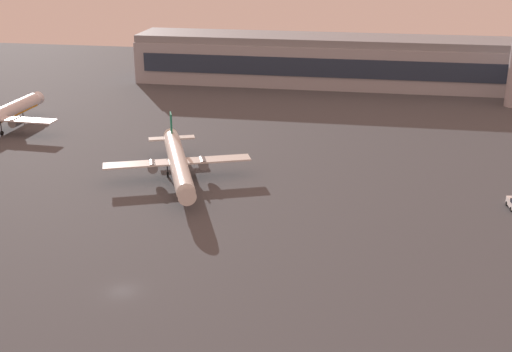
{
  "coord_description": "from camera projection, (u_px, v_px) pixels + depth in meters",
  "views": [
    {
      "loc": [
        34.74,
        -81.87,
        50.55
      ],
      "look_at": [
        12.84,
        41.2,
        4.0
      ],
      "focal_mm": 46.74,
      "sensor_mm": 36.0,
      "label": 1
    }
  ],
  "objects": [
    {
      "name": "terminal_building",
      "position": [
        397.0,
        63.0,
        224.13
      ],
      "size": [
        177.79,
        22.4,
        16.4
      ],
      "color": "#9EA3AD",
      "rests_on": "ground"
    },
    {
      "name": "airplane_taxiway_distant",
      "position": [
        178.0,
        162.0,
        141.65
      ],
      "size": [
        30.58,
        38.8,
        10.37
      ],
      "rotation": [
        0.0,
        0.0,
        3.51
      ],
      "color": "silver",
      "rests_on": "ground"
    },
    {
      "name": "ground_plane",
      "position": [
        123.0,
        291.0,
        98.88
      ],
      "size": [
        416.0,
        416.0,
        0.0
      ],
      "primitive_type": "plane",
      "color": "#424449"
    }
  ]
}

